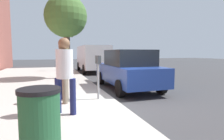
{
  "coord_description": "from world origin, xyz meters",
  "views": [
    {
      "loc": [
        -5.54,
        1.91,
        1.66
      ],
      "look_at": [
        0.36,
        -0.04,
        1.06
      ],
      "focal_mm": 29.29,
      "sensor_mm": 36.0,
      "label": 1
    }
  ],
  "objects_px": {
    "pedestrian_bystander": "(65,69)",
    "street_tree": "(66,17)",
    "parked_van_far": "(92,57)",
    "traffic_signal": "(70,41)",
    "trash_bin": "(40,123)",
    "parking_meter": "(98,68)",
    "parking_officer": "(63,65)",
    "pedestrian_at_meter": "(65,66)",
    "parked_sedan_near": "(128,69)"
  },
  "relations": [
    {
      "from": "street_tree",
      "to": "trash_bin",
      "type": "bearing_deg",
      "value": 172.95
    },
    {
      "from": "pedestrian_bystander",
      "to": "trash_bin",
      "type": "xyz_separation_m",
      "value": [
        -1.82,
        0.47,
        -0.6
      ]
    },
    {
      "from": "pedestrian_at_meter",
      "to": "traffic_signal",
      "type": "relative_size",
      "value": 0.52
    },
    {
      "from": "parked_van_far",
      "to": "parking_meter",
      "type": "bearing_deg",
      "value": 168.95
    },
    {
      "from": "traffic_signal",
      "to": "trash_bin",
      "type": "xyz_separation_m",
      "value": [
        -12.83,
        1.69,
        -1.92
      ]
    },
    {
      "from": "parked_sedan_near",
      "to": "trash_bin",
      "type": "bearing_deg",
      "value": 144.9
    },
    {
      "from": "pedestrian_bystander",
      "to": "street_tree",
      "type": "height_order",
      "value": "street_tree"
    },
    {
      "from": "parked_van_far",
      "to": "pedestrian_bystander",
      "type": "bearing_deg",
      "value": 164.42
    },
    {
      "from": "pedestrian_at_meter",
      "to": "street_tree",
      "type": "bearing_deg",
      "value": 93.62
    },
    {
      "from": "parked_sedan_near",
      "to": "traffic_signal",
      "type": "bearing_deg",
      "value": 12.43
    },
    {
      "from": "street_tree",
      "to": "traffic_signal",
      "type": "distance_m",
      "value": 4.74
    },
    {
      "from": "street_tree",
      "to": "trash_bin",
      "type": "relative_size",
      "value": 4.74
    },
    {
      "from": "pedestrian_bystander",
      "to": "parking_officer",
      "type": "bearing_deg",
      "value": 31.64
    },
    {
      "from": "pedestrian_at_meter",
      "to": "trash_bin",
      "type": "height_order",
      "value": "pedestrian_at_meter"
    },
    {
      "from": "pedestrian_at_meter",
      "to": "parking_officer",
      "type": "relative_size",
      "value": 1.02
    },
    {
      "from": "parking_meter",
      "to": "pedestrian_bystander",
      "type": "distance_m",
      "value": 1.6
    },
    {
      "from": "pedestrian_bystander",
      "to": "parked_sedan_near",
      "type": "distance_m",
      "value": 4.29
    },
    {
      "from": "pedestrian_at_meter",
      "to": "trash_bin",
      "type": "relative_size",
      "value": 1.84
    },
    {
      "from": "pedestrian_bystander",
      "to": "traffic_signal",
      "type": "xyz_separation_m",
      "value": [
        11.01,
        -1.22,
        1.31
      ]
    },
    {
      "from": "street_tree",
      "to": "trash_bin",
      "type": "xyz_separation_m",
      "value": [
        -8.27,
        1.02,
        -3.02
      ]
    },
    {
      "from": "parking_meter",
      "to": "traffic_signal",
      "type": "height_order",
      "value": "traffic_signal"
    },
    {
      "from": "pedestrian_at_meter",
      "to": "parked_van_far",
      "type": "xyz_separation_m",
      "value": [
        9.53,
        -2.89,
        -0.01
      ]
    },
    {
      "from": "pedestrian_at_meter",
      "to": "pedestrian_bystander",
      "type": "height_order",
      "value": "pedestrian_at_meter"
    },
    {
      "from": "pedestrian_at_meter",
      "to": "pedestrian_bystander",
      "type": "relative_size",
      "value": 1.0
    },
    {
      "from": "pedestrian_bystander",
      "to": "traffic_signal",
      "type": "distance_m",
      "value": 11.15
    },
    {
      "from": "pedestrian_bystander",
      "to": "street_tree",
      "type": "relative_size",
      "value": 0.39
    },
    {
      "from": "parked_sedan_near",
      "to": "parked_van_far",
      "type": "bearing_deg",
      "value": -0.0
    },
    {
      "from": "parked_van_far",
      "to": "street_tree",
      "type": "xyz_separation_m",
      "value": [
        -4.2,
        2.42,
        2.43
      ]
    },
    {
      "from": "parking_officer",
      "to": "parked_sedan_near",
      "type": "bearing_deg",
      "value": 48.58
    },
    {
      "from": "parking_meter",
      "to": "street_tree",
      "type": "xyz_separation_m",
      "value": [
        5.31,
        0.56,
        2.52
      ]
    },
    {
      "from": "pedestrian_at_meter",
      "to": "parking_officer",
      "type": "distance_m",
      "value": 0.54
    },
    {
      "from": "parking_meter",
      "to": "trash_bin",
      "type": "bearing_deg",
      "value": 151.84
    },
    {
      "from": "parking_meter",
      "to": "trash_bin",
      "type": "xyz_separation_m",
      "value": [
        -2.96,
        1.59,
        -0.51
      ]
    },
    {
      "from": "pedestrian_at_meter",
      "to": "parking_meter",
      "type": "bearing_deg",
      "value": 10.04
    },
    {
      "from": "parked_van_far",
      "to": "street_tree",
      "type": "height_order",
      "value": "street_tree"
    },
    {
      "from": "parked_van_far",
      "to": "street_tree",
      "type": "distance_m",
      "value": 5.42
    },
    {
      "from": "pedestrian_bystander",
      "to": "parking_officer",
      "type": "distance_m",
      "value": 1.66
    },
    {
      "from": "parked_sedan_near",
      "to": "parked_van_far",
      "type": "height_order",
      "value": "parked_van_far"
    },
    {
      "from": "parking_officer",
      "to": "parked_van_far",
      "type": "relative_size",
      "value": 0.35
    },
    {
      "from": "parking_meter",
      "to": "pedestrian_at_meter",
      "type": "relative_size",
      "value": 0.76
    },
    {
      "from": "parking_meter",
      "to": "parking_officer",
      "type": "bearing_deg",
      "value": 63.84
    },
    {
      "from": "street_tree",
      "to": "parked_sedan_near",
      "type": "bearing_deg",
      "value": -144.37
    },
    {
      "from": "parking_officer",
      "to": "pedestrian_at_meter",
      "type": "bearing_deg",
      "value": -65.35
    },
    {
      "from": "parked_van_far",
      "to": "traffic_signal",
      "type": "xyz_separation_m",
      "value": [
        0.36,
        1.75,
        1.32
      ]
    },
    {
      "from": "parking_meter",
      "to": "parked_sedan_near",
      "type": "height_order",
      "value": "parked_sedan_near"
    },
    {
      "from": "parking_meter",
      "to": "pedestrian_bystander",
      "type": "bearing_deg",
      "value": 135.72
    },
    {
      "from": "parking_officer",
      "to": "traffic_signal",
      "type": "height_order",
      "value": "traffic_signal"
    },
    {
      "from": "pedestrian_bystander",
      "to": "parking_officer",
      "type": "xyz_separation_m",
      "value": [
        1.66,
        -0.06,
        -0.02
      ]
    },
    {
      "from": "parking_meter",
      "to": "parked_van_far",
      "type": "relative_size",
      "value": 0.27
    },
    {
      "from": "parked_van_far",
      "to": "parking_officer",
      "type": "bearing_deg",
      "value": 162.06
    }
  ]
}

